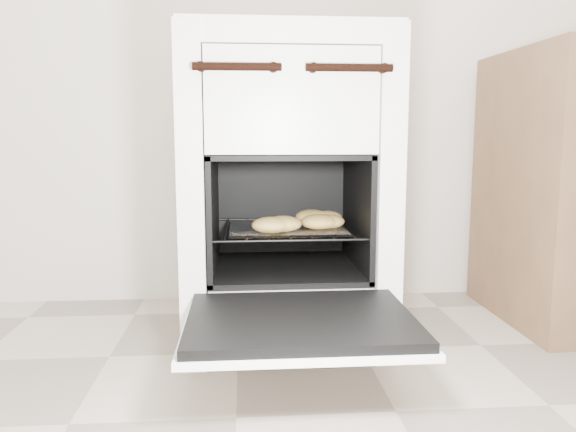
% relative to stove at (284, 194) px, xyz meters
% --- Properties ---
extents(stove, '(0.54, 0.60, 0.83)m').
position_rel_stove_xyz_m(stove, '(0.00, 0.00, 0.00)').
color(stove, white).
rests_on(stove, ground).
extents(oven_door, '(0.49, 0.38, 0.03)m').
position_rel_stove_xyz_m(oven_door, '(0.00, -0.46, -0.23)').
color(oven_door, black).
rests_on(oven_door, stove).
extents(oven_rack, '(0.40, 0.38, 0.01)m').
position_rel_stove_xyz_m(oven_rack, '(0.00, -0.06, -0.09)').
color(oven_rack, black).
rests_on(oven_rack, stove).
extents(foil_sheet, '(0.31, 0.27, 0.01)m').
position_rel_stove_xyz_m(foil_sheet, '(0.00, -0.08, -0.09)').
color(foil_sheet, white).
rests_on(foil_sheet, oven_rack).
extents(baked_rolls, '(0.29, 0.25, 0.04)m').
position_rel_stove_xyz_m(baked_rolls, '(0.05, -0.11, -0.06)').
color(baked_rolls, tan).
rests_on(baked_rolls, foil_sheet).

